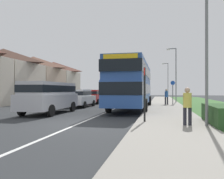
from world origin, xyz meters
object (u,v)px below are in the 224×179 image
Objects in this scene: parked_car_white at (80,97)px; bus_stop_sign at (145,91)px; street_lamp_far at (167,78)px; parked_van_silver at (50,95)px; parked_car_black at (106,95)px; street_lamp_mid at (175,71)px; pedestrian_at_stop at (187,104)px; parked_car_red at (93,96)px; double_decker_bus at (132,83)px; cycle_route_sign at (173,91)px; street_lamp_near at (204,15)px; pedestrian_walking_away at (166,96)px.

parked_car_white is 1.63× the size of bus_stop_sign.
street_lamp_far is (2.13, 34.44, 2.41)m from bus_stop_sign.
parked_van_silver is 5.76m from parked_car_white.
street_lamp_far is at bearing 60.57° from parked_car_black.
bus_stop_sign is 34.59m from street_lamp_far.
parked_car_black is 20.23m from bus_stop_sign.
parked_van_silver is 0.80× the size of street_lamp_mid.
bus_stop_sign is (-1.78, 0.71, 0.56)m from pedestrian_at_stop.
bus_stop_sign is 17.70m from street_lamp_mid.
parked_car_red is 4.99m from parked_car_black.
parked_van_silver is at bearing -137.49° from double_decker_bus.
cycle_route_sign is 0.38× the size of street_lamp_mid.
street_lamp_far is at bearing 71.21° from parked_car_white.
parked_car_red is 17.83m from street_lamp_near.
pedestrian_walking_away is at bearing -10.15° from parked_car_red.
parked_car_white is at bearing 132.69° from street_lamp_near.
double_decker_bus is 2.66× the size of parked_car_white.
street_lamp_far is at bearing 91.12° from street_lamp_mid.
bus_stop_sign is at bearing -64.52° from parked_car_red.
pedestrian_walking_away is (2.87, 4.87, -1.17)m from double_decker_bus.
double_decker_bus is 8.02m from bus_stop_sign.
parked_car_black is 2.73× the size of pedestrian_walking_away.
parked_van_silver is at bearing 156.11° from street_lamp_near.
street_lamp_mid is (9.21, 3.22, 2.95)m from parked_car_red.
parked_car_black is at bearing 89.97° from parked_car_white.
double_decker_bus is 1.65× the size of street_lamp_far.
bus_stop_sign is (6.50, -19.15, 0.66)m from parked_car_black.
parked_car_red is at bearing -160.76° from street_lamp_mid.
parked_van_silver reaches higher than pedestrian_walking_away.
cycle_route_sign is at bearing 57.46° from double_decker_bus.
parked_van_silver reaches higher than parked_car_red.
parked_car_black is at bearing 108.75° from bus_stop_sign.
double_decker_bus reaches higher than parked_van_silver.
parked_car_white reaches higher than parked_car_red.
pedestrian_at_stop is (3.32, -8.56, -1.17)m from double_decker_bus.
parked_car_white is at bearing -137.14° from street_lamp_mid.
parked_car_red is at bearing 174.78° from cycle_route_sign.
parked_car_white is 12.58m from street_lamp_mid.
bus_stop_sign is 13.51m from cycle_route_sign.
cycle_route_sign is (3.52, 5.52, -0.72)m from double_decker_bus.
parked_van_silver is 0.78× the size of street_lamp_far.
pedestrian_walking_away is at bearing 84.01° from bus_stop_sign.
parked_car_black is 10.14m from pedestrian_walking_away.
street_lamp_far is (0.35, 35.15, 2.97)m from pedestrian_at_stop.
street_lamp_near is at bearing -64.87° from double_decker_bus.
street_lamp_mid is (2.46, 17.38, 2.29)m from bus_stop_sign.
pedestrian_walking_away is at bearing 25.01° from parked_car_white.
double_decker_bus is 5.77m from pedestrian_walking_away.
cycle_route_sign is 14.38m from street_lamp_near.
parked_car_red is 17.15m from pedestrian_at_stop.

